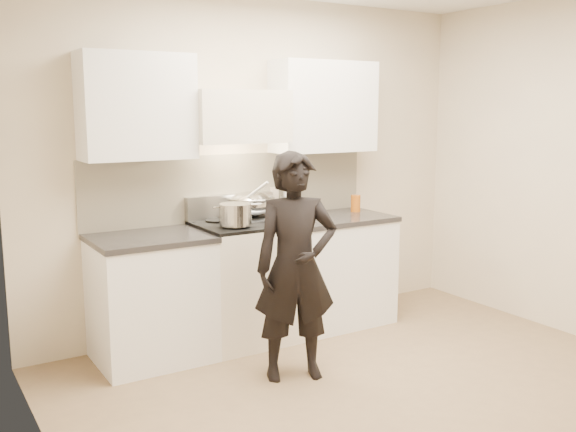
{
  "coord_description": "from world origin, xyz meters",
  "views": [
    {
      "loc": [
        -2.58,
        -2.9,
        1.81
      ],
      "look_at": [
        -0.15,
        1.05,
        1.03
      ],
      "focal_mm": 40.0,
      "sensor_mm": 36.0,
      "label": 1
    }
  ],
  "objects_px": {
    "wok": "(251,204)",
    "person": "(296,267)",
    "stove": "(247,281)",
    "utensil_crock": "(287,204)",
    "counter_right": "(333,269)"
  },
  "relations": [
    {
      "from": "wok",
      "to": "utensil_crock",
      "type": "relative_size",
      "value": 1.49
    },
    {
      "from": "person",
      "to": "stove",
      "type": "bearing_deg",
      "value": 104.59
    },
    {
      "from": "stove",
      "to": "wok",
      "type": "xyz_separation_m",
      "value": [
        0.12,
        0.14,
        0.59
      ]
    },
    {
      "from": "wok",
      "to": "utensil_crock",
      "type": "height_order",
      "value": "wok"
    },
    {
      "from": "stove",
      "to": "wok",
      "type": "height_order",
      "value": "wok"
    },
    {
      "from": "utensil_crock",
      "to": "stove",
      "type": "bearing_deg",
      "value": -155.76
    },
    {
      "from": "counter_right",
      "to": "utensil_crock",
      "type": "xyz_separation_m",
      "value": [
        -0.32,
        0.23,
        0.55
      ]
    },
    {
      "from": "counter_right",
      "to": "utensil_crock",
      "type": "height_order",
      "value": "utensil_crock"
    },
    {
      "from": "counter_right",
      "to": "wok",
      "type": "distance_m",
      "value": 0.94
    },
    {
      "from": "person",
      "to": "wok",
      "type": "bearing_deg",
      "value": 98.14
    },
    {
      "from": "counter_right",
      "to": "stove",
      "type": "bearing_deg",
      "value": -180.0
    },
    {
      "from": "stove",
      "to": "person",
      "type": "bearing_deg",
      "value": -93.95
    },
    {
      "from": "counter_right",
      "to": "utensil_crock",
      "type": "relative_size",
      "value": 2.96
    },
    {
      "from": "wok",
      "to": "person",
      "type": "distance_m",
      "value": 1.01
    },
    {
      "from": "stove",
      "to": "person",
      "type": "height_order",
      "value": "person"
    }
  ]
}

